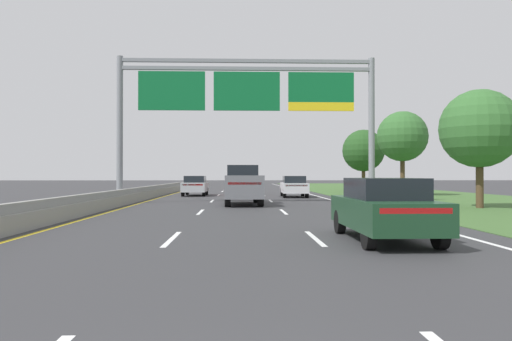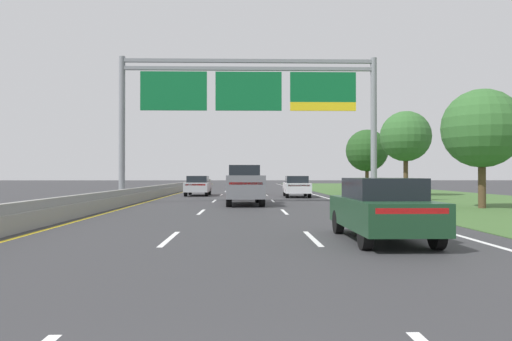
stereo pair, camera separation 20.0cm
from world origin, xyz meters
TOP-DOWN VIEW (x-y plane):
  - ground_plane at (0.00, 35.00)m, footprint 220.00×220.00m
  - lane_striping at (0.00, 34.54)m, footprint 11.96×106.00m
  - grass_verge_right at (13.95, 35.00)m, footprint 14.00×110.00m
  - median_barrier_concrete at (-6.60, 35.00)m, footprint 0.60×110.00m
  - overhead_sign_gantry at (0.30, 26.07)m, footprint 15.06×0.42m
  - pickup_truck_grey at (0.06, 24.85)m, footprint 2.16×5.46m
  - car_darkgreen_right_lane_sedan at (3.53, 10.02)m, footprint 1.84×4.41m
  - car_red_centre_lane_sedan at (0.08, 37.78)m, footprint 1.93×4.44m
  - car_white_right_lane_sedan at (3.93, 33.92)m, footprint 1.94×4.45m
  - car_silver_left_lane_sedan at (-3.65, 36.56)m, footprint 1.83×4.40m
  - roadside_tree_near at (11.73, 21.45)m, footprint 3.87×3.87m
  - roadside_tree_mid at (12.79, 35.87)m, footprint 3.98×3.98m
  - roadside_tree_far at (12.28, 45.99)m, footprint 4.19×4.19m

SIDE VIEW (x-z plane):
  - ground_plane at x=0.00m, z-range 0.00..0.00m
  - lane_striping at x=0.00m, z-range 0.00..0.01m
  - grass_verge_right at x=13.95m, z-range 0.00..0.02m
  - median_barrier_concrete at x=-6.60m, z-range -0.07..0.78m
  - car_darkgreen_right_lane_sedan at x=3.53m, z-range 0.03..1.60m
  - car_red_centre_lane_sedan at x=0.08m, z-range 0.03..1.60m
  - car_white_right_lane_sedan at x=3.93m, z-range 0.03..1.60m
  - car_silver_left_lane_sedan at x=-3.65m, z-range 0.03..1.60m
  - pickup_truck_grey at x=0.06m, z-range -0.03..2.17m
  - roadside_tree_near at x=11.73m, z-range 0.99..6.86m
  - roadside_tree_far at x=12.28m, z-range 0.99..7.17m
  - roadside_tree_mid at x=12.79m, z-range 1.34..8.04m
  - overhead_sign_gantry at x=0.30m, z-range 1.83..10.37m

